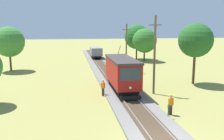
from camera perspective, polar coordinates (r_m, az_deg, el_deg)
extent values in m
cube|color=slate|center=(16.41, 11.60, -15.97)|extent=(4.20, 120.00, 0.18)
cube|color=#423323|center=(16.37, 11.61, -15.67)|extent=(2.04, 120.00, 0.01)
cube|color=gray|center=(16.11, 9.14, -15.77)|extent=(0.07, 120.00, 0.14)
cube|color=gray|center=(16.60, 14.02, -15.14)|extent=(0.07, 120.00, 0.14)
cube|color=maroon|center=(27.09, 2.32, -0.36)|extent=(2.50, 8.00, 2.60)
cube|color=#383333|center=(26.87, 2.34, 2.59)|extent=(2.60, 8.32, 0.22)
cube|color=black|center=(27.43, 2.30, -3.61)|extent=(2.10, 7.04, 0.44)
cube|color=#2D3842|center=(23.16, 4.39, -1.03)|extent=(2.10, 0.03, 1.25)
cube|color=#2D3842|center=(27.32, 4.92, 0.47)|extent=(0.02, 6.72, 1.04)
sphere|color=#F4EAB2|center=(23.41, 4.37, -4.21)|extent=(0.28, 0.28, 0.28)
cylinder|color=black|center=(28.33, 1.68, 4.64)|extent=(0.05, 1.67, 1.19)
cube|color=black|center=(23.54, 4.42, -6.54)|extent=(2.00, 0.36, 0.32)
cylinder|color=black|center=(25.31, 3.35, -4.80)|extent=(1.54, 0.80, 0.80)
cylinder|color=black|center=(29.56, 1.40, -2.59)|extent=(1.54, 0.80, 0.80)
cube|color=slate|center=(54.83, -3.81, 4.45)|extent=(2.40, 5.20, 1.70)
cube|color=black|center=(54.95, -3.80, 3.34)|extent=(2.02, 4.78, 0.38)
cylinder|color=black|center=(53.41, -3.62, 3.14)|extent=(1.54, 0.76, 0.76)
cylinder|color=black|center=(56.49, -3.96, 3.52)|extent=(1.54, 0.76, 0.76)
cylinder|color=brown|center=(26.25, 10.00, 3.39)|extent=(0.24, 0.32, 8.44)
cube|color=brown|center=(26.07, 10.22, 10.41)|extent=(1.40, 0.10, 0.10)
cylinder|color=silver|center=(25.89, 9.06, 10.67)|extent=(0.08, 0.08, 0.10)
cylinder|color=silver|center=(26.26, 11.37, 10.59)|extent=(0.08, 0.08, 0.10)
cylinder|color=brown|center=(39.09, 3.39, 5.19)|extent=(0.24, 0.45, 7.71)
cube|color=brown|center=(38.94, 3.44, 9.48)|extent=(1.40, 0.10, 0.10)
cylinder|color=silver|center=(38.82, 2.64, 9.63)|extent=(0.08, 0.08, 0.10)
cylinder|color=silver|center=(39.07, 4.24, 9.62)|extent=(0.08, 0.08, 0.10)
cylinder|color=black|center=(20.13, 13.09, -9.88)|extent=(0.06, 0.06, 0.90)
cube|color=#1E7A33|center=(19.93, 13.16, -8.28)|extent=(0.21, 0.21, 0.28)
cylinder|color=#38332D|center=(20.94, 13.43, -9.15)|extent=(0.15, 0.15, 0.86)
cylinder|color=#38332D|center=(21.00, 13.83, -9.10)|extent=(0.15, 0.15, 0.86)
cube|color=orange|center=(20.75, 13.71, -7.25)|extent=(0.39, 0.26, 0.58)
sphere|color=tan|center=(20.62, 13.76, -6.11)|extent=(0.22, 0.22, 0.22)
sphere|color=yellow|center=(20.60, 13.77, -5.84)|extent=(0.21, 0.21, 0.21)
cylinder|color=#38332D|center=(25.71, -1.99, -5.22)|extent=(0.15, 0.15, 0.86)
cylinder|color=#38332D|center=(25.81, -2.26, -5.16)|extent=(0.15, 0.15, 0.86)
cube|color=orange|center=(25.58, -2.14, -3.64)|extent=(0.43, 0.44, 0.58)
sphere|color=tan|center=(25.48, -2.14, -2.70)|extent=(0.22, 0.22, 0.22)
sphere|color=yellow|center=(25.45, -2.14, -2.48)|extent=(0.21, 0.21, 0.21)
cylinder|color=#4C3823|center=(51.50, 7.61, 3.40)|extent=(0.32, 0.32, 2.45)
sphere|color=#2D6B28|center=(51.23, 7.70, 6.87)|extent=(5.07, 5.07, 5.07)
cylinder|color=#4C3823|center=(32.47, 18.74, 0.31)|extent=(0.32, 0.32, 3.97)
sphere|color=#235B23|center=(32.08, 19.11, 6.65)|extent=(4.30, 4.30, 4.30)
cylinder|color=#4C3823|center=(43.27, -22.80, 1.73)|extent=(0.32, 0.32, 2.96)
sphere|color=#387A33|center=(42.95, -23.11, 6.14)|extent=(4.96, 4.96, 4.96)
cylinder|color=#4C3823|center=(54.56, 5.80, 4.09)|extent=(0.32, 0.32, 2.97)
sphere|color=#235B23|center=(54.30, 5.87, 7.79)|extent=(5.43, 5.43, 5.43)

